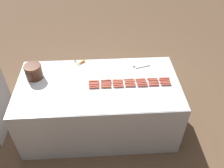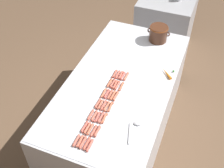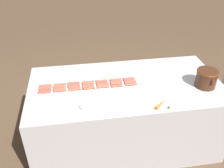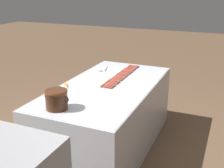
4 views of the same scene
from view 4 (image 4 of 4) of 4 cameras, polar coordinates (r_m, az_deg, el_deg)
ground_plane at (r=3.74m, az=-0.82°, el=-12.24°), size 20.00×20.00×0.00m
griddle_counter at (r=3.54m, az=-0.85°, el=-6.53°), size 1.05×2.07×0.83m
hot_dog_0 at (r=4.10m, az=5.09°, el=3.42°), size 0.02×0.13×0.02m
hot_dog_1 at (r=3.96m, az=4.35°, el=2.87°), size 0.03×0.13×0.02m
hot_dog_2 at (r=3.83m, az=3.73°, el=2.30°), size 0.02×0.13×0.02m
hot_dog_3 at (r=3.69m, az=2.87°, el=1.68°), size 0.03×0.13×0.02m
hot_dog_4 at (r=3.56m, az=2.05°, el=1.02°), size 0.03×0.13×0.02m
hot_dog_5 at (r=3.43m, az=1.12°, el=0.29°), size 0.03×0.13×0.02m
hot_dog_6 at (r=3.30m, az=0.17°, el=-0.49°), size 0.03×0.13×0.02m
hot_dog_7 at (r=4.11m, az=4.64°, el=3.45°), size 0.03×0.13×0.02m
hot_dog_8 at (r=3.97m, az=3.98°, el=2.93°), size 0.03×0.13×0.02m
hot_dog_9 at (r=3.84m, az=3.22°, el=2.36°), size 0.03×0.13×0.02m
hot_dog_10 at (r=3.71m, az=2.48°, el=1.75°), size 0.03×0.13×0.02m
hot_dog_11 at (r=3.57m, az=1.56°, el=1.08°), size 0.03×0.13×0.02m
hot_dog_12 at (r=3.44m, az=0.60°, el=0.33°), size 0.03×0.13×0.02m
hot_dog_13 at (r=3.31m, az=-0.38°, el=-0.41°), size 0.02×0.13×0.02m
hot_dog_14 at (r=4.12m, az=4.29°, el=3.52°), size 0.02×0.13×0.02m
hot_dog_15 at (r=3.99m, az=3.61°, el=2.99°), size 0.03×0.13×0.02m
hot_dog_16 at (r=3.85m, az=2.78°, el=2.42°), size 0.03×0.13×0.02m
hot_dog_17 at (r=3.72m, az=2.00°, el=1.80°), size 0.03×0.13×0.02m
hot_dog_18 at (r=3.58m, az=1.05°, el=1.13°), size 0.02×0.13×0.02m
hot_dog_19 at (r=3.45m, az=0.17°, el=0.42°), size 0.03×0.13×0.02m
hot_dog_20 at (r=3.32m, az=-0.90°, el=-0.36°), size 0.03×0.13×0.02m
hot_dog_21 at (r=4.13m, az=3.82°, el=3.56°), size 0.03×0.13×0.02m
hot_dog_22 at (r=4.00m, az=3.13°, el=3.06°), size 0.02×0.13×0.02m
hot_dog_23 at (r=3.86m, az=2.32°, el=2.45°), size 0.03×0.13×0.02m
hot_dog_24 at (r=3.73m, az=1.56°, el=1.86°), size 0.03×0.13×0.02m
hot_dog_25 at (r=3.60m, az=0.62°, el=1.20°), size 0.03×0.13×0.02m
hot_dog_26 at (r=3.47m, az=-0.25°, el=0.50°), size 0.02×0.13×0.02m
hot_dog_27 at (r=3.34m, az=-1.30°, el=-0.26°), size 0.03×0.13×0.02m
hot_dog_28 at (r=4.14m, az=3.46°, el=3.63°), size 0.02×0.13×0.02m
hot_dog_29 at (r=4.00m, az=2.68°, el=3.07°), size 0.03×0.13×0.02m
hot_dog_30 at (r=3.87m, az=1.89°, el=2.50°), size 0.03×0.13×0.02m
hot_dog_31 at (r=3.74m, az=1.06°, el=1.90°), size 0.03×0.13×0.02m
hot_dog_32 at (r=3.61m, az=0.20°, el=1.25°), size 0.03×0.13×0.02m
hot_dog_33 at (r=3.48m, az=-0.81°, el=0.58°), size 0.03×0.13×0.02m
hot_dog_34 at (r=3.34m, az=-1.86°, el=-0.23°), size 0.03×0.13×0.02m
bean_pot at (r=2.76m, az=-11.12°, el=-2.87°), size 0.27×0.22×0.19m
serving_spoon at (r=3.96m, az=-2.05°, el=2.87°), size 0.11×0.27×0.02m
carrot at (r=3.36m, az=-9.28°, el=-0.32°), size 0.14×0.15×0.03m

